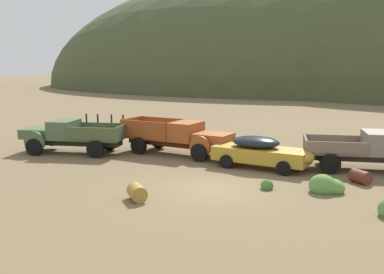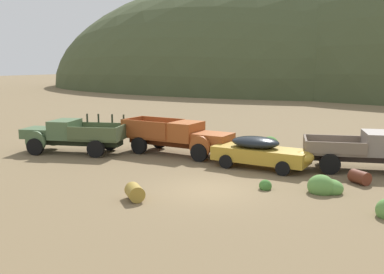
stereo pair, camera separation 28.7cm
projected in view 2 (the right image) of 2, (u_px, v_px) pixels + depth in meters
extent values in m
plane|color=brown|center=(209.00, 190.00, 18.01)|extent=(300.00, 300.00, 0.00)
ellipsoid|color=#424C2D|center=(264.00, 88.00, 92.85)|extent=(101.07, 60.91, 45.67)
cube|color=#232B1B|center=(74.00, 141.00, 25.52)|extent=(5.67, 2.52, 0.36)
cube|color=#47603D|center=(41.00, 133.00, 25.83)|extent=(2.19, 2.16, 0.55)
cube|color=#B7B2A8|center=(28.00, 133.00, 25.98)|extent=(0.41, 1.16, 0.44)
cylinder|color=#47603D|center=(53.00, 136.00, 26.83)|extent=(1.20, 0.51, 1.20)
cylinder|color=#47603D|center=(36.00, 142.00, 24.85)|extent=(1.20, 0.51, 1.20)
cube|color=#47603D|center=(65.00, 129.00, 25.51)|extent=(1.81, 2.27, 1.05)
cube|color=black|center=(55.00, 125.00, 25.58)|extent=(0.52, 1.62, 0.59)
cube|color=#495735|center=(99.00, 138.00, 25.20)|extent=(3.31, 2.79, 0.12)
cube|color=#495735|center=(106.00, 128.00, 26.14)|extent=(2.75, 0.90, 0.70)
cube|color=#495735|center=(91.00, 134.00, 24.13)|extent=(2.75, 0.90, 0.70)
cube|color=#495735|center=(122.00, 132.00, 24.89)|extent=(0.68, 2.01, 0.70)
cube|color=#232B1B|center=(124.00, 119.00, 25.83)|extent=(0.10, 0.10, 0.50)
cube|color=#232B1B|center=(112.00, 118.00, 25.96)|extent=(0.10, 0.10, 0.50)
cube|color=#232B1B|center=(98.00, 118.00, 26.12)|extent=(0.10, 0.10, 0.50)
cube|color=#232B1B|center=(87.00, 118.00, 26.25)|extent=(0.10, 0.10, 0.50)
cylinder|color=black|center=(35.00, 147.00, 24.85)|extent=(1.00, 0.54, 0.96)
cylinder|color=black|center=(110.00, 142.00, 26.27)|extent=(1.00, 0.54, 0.96)
cylinder|color=black|center=(96.00, 149.00, 24.19)|extent=(1.00, 0.54, 0.96)
cube|color=#51220D|center=(177.00, 143.00, 25.04)|extent=(6.21, 1.26, 0.36)
cube|color=#A34C1E|center=(213.00, 138.00, 23.83)|extent=(2.04, 1.73, 0.55)
cube|color=#B7B2A8|center=(228.00, 140.00, 23.38)|extent=(0.14, 1.12, 0.44)
cylinder|color=#A34C1E|center=(200.00, 147.00, 23.20)|extent=(1.21, 0.25, 1.20)
cylinder|color=#A34C1E|center=(217.00, 142.00, 24.84)|extent=(1.21, 0.25, 1.20)
cube|color=#A34C1E|center=(186.00, 131.00, 24.63)|extent=(1.53, 1.95, 1.05)
cube|color=black|center=(196.00, 128.00, 24.27)|extent=(0.14, 1.58, 0.59)
cube|color=#97471E|center=(153.00, 136.00, 25.84)|extent=(3.22, 2.12, 0.12)
cube|color=#97471E|center=(143.00, 129.00, 24.93)|extent=(3.11, 0.28, 0.95)
cube|color=#97471E|center=(162.00, 125.00, 26.58)|extent=(3.11, 0.28, 0.95)
cube|color=#97471E|center=(133.00, 125.00, 26.50)|extent=(0.21, 1.95, 0.95)
cylinder|color=black|center=(199.00, 153.00, 23.20)|extent=(0.97, 0.33, 0.96)
cylinder|color=black|center=(217.00, 146.00, 24.92)|extent=(0.97, 0.33, 0.96)
cylinder|color=black|center=(139.00, 146.00, 25.18)|extent=(0.97, 0.33, 0.96)
cylinder|color=black|center=(159.00, 140.00, 26.90)|extent=(0.97, 0.33, 0.96)
cube|color=#B28928|center=(260.00, 155.00, 21.69)|extent=(4.74, 1.98, 0.68)
ellipsoid|color=black|center=(255.00, 142.00, 21.73)|extent=(2.50, 1.66, 0.57)
ellipsoid|color=#B28928|center=(303.00, 158.00, 20.64)|extent=(1.09, 1.45, 0.61)
cylinder|color=black|center=(283.00, 168.00, 20.28)|extent=(0.69, 0.23, 0.68)
cylinder|color=black|center=(294.00, 161.00, 21.78)|extent=(0.69, 0.23, 0.68)
cylinder|color=black|center=(226.00, 162.00, 21.71)|extent=(0.69, 0.23, 0.68)
cylinder|color=black|center=(241.00, 155.00, 23.20)|extent=(0.69, 0.23, 0.68)
cube|color=#3D322D|center=(365.00, 157.00, 21.26)|extent=(5.57, 2.44, 0.36)
cube|color=slate|center=(378.00, 143.00, 21.04)|extent=(1.78, 2.34, 1.05)
cube|color=#746354|center=(333.00, 151.00, 21.52)|extent=(3.25, 2.83, 0.12)
cube|color=#746354|center=(336.00, 148.00, 20.42)|extent=(2.71, 0.83, 0.55)
cube|color=#746354|center=(331.00, 140.00, 22.51)|extent=(2.71, 0.83, 0.55)
cube|color=#746354|center=(305.00, 143.00, 21.74)|extent=(0.67, 2.12, 0.55)
cylinder|color=black|center=(330.00, 164.00, 20.54)|extent=(1.00, 0.52, 0.96)
cylinder|color=black|center=(326.00, 154.00, 22.73)|extent=(1.00, 0.52, 0.96)
cylinder|color=olive|center=(135.00, 192.00, 16.66)|extent=(1.07, 1.05, 0.61)
cylinder|color=#5B2819|center=(360.00, 177.00, 18.92)|extent=(1.02, 0.98, 0.58)
ellipsoid|color=#4C8438|center=(266.00, 144.00, 27.40)|extent=(0.86, 0.77, 0.68)
ellipsoid|color=#4C8438|center=(271.00, 144.00, 27.18)|extent=(0.90, 0.81, 0.66)
ellipsoid|color=#4C8438|center=(270.00, 143.00, 27.32)|extent=(1.01, 0.91, 0.85)
ellipsoid|color=#5B8E42|center=(331.00, 188.00, 17.63)|extent=(0.99, 0.89, 0.71)
ellipsoid|color=#5B8E42|center=(329.00, 188.00, 17.61)|extent=(0.71, 0.63, 0.74)
ellipsoid|color=#5B8E42|center=(321.00, 186.00, 17.61)|extent=(1.08, 0.97, 0.95)
ellipsoid|color=#3D702D|center=(265.00, 187.00, 18.05)|extent=(0.43, 0.39, 0.43)
ellipsoid|color=#3D702D|center=(265.00, 186.00, 18.13)|extent=(0.53, 0.48, 0.51)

